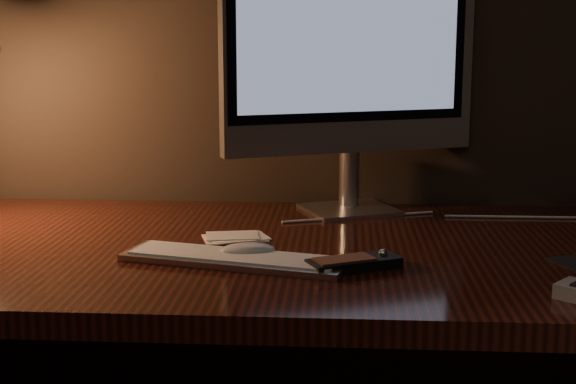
# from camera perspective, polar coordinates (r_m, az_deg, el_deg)

# --- Properties ---
(desk) EXTENTS (1.60, 0.75, 0.75)m
(desk) POSITION_cam_1_polar(r_m,az_deg,el_deg) (1.53, 0.51, -7.81)
(desk) COLOR #3F160E
(desk) RESTS_ON ground
(monitor) EXTENTS (0.52, 0.25, 0.58)m
(monitor) POSITION_cam_1_polar(r_m,az_deg,el_deg) (1.66, 4.53, 10.22)
(monitor) COLOR silver
(monitor) RESTS_ON desk
(keyboard) EXTENTS (0.39, 0.19, 0.01)m
(keyboard) POSITION_cam_1_polar(r_m,az_deg,el_deg) (1.32, -3.82, -4.73)
(keyboard) COLOR silver
(keyboard) RESTS_ON desk
(mouse) EXTENTS (0.10, 0.07, 0.02)m
(mouse) POSITION_cam_1_polar(r_m,az_deg,el_deg) (1.34, -2.91, -4.34)
(mouse) COLOR white
(mouse) RESTS_ON desk
(media_remote) EXTENTS (0.16, 0.11, 0.03)m
(media_remote) POSITION_cam_1_polar(r_m,az_deg,el_deg) (1.28, 4.72, -5.06)
(media_remote) COLOR black
(media_remote) RESTS_ON desk
(papers) EXTENTS (0.13, 0.11, 0.01)m
(papers) POSITION_cam_1_polar(r_m,az_deg,el_deg) (1.47, -3.79, -3.22)
(papers) COLOR white
(papers) RESTS_ON desk
(cable) EXTENTS (0.63, 0.10, 0.01)m
(cable) POSITION_cam_1_polar(r_m,az_deg,el_deg) (1.65, 10.80, -1.85)
(cable) COLOR white
(cable) RESTS_ON desk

